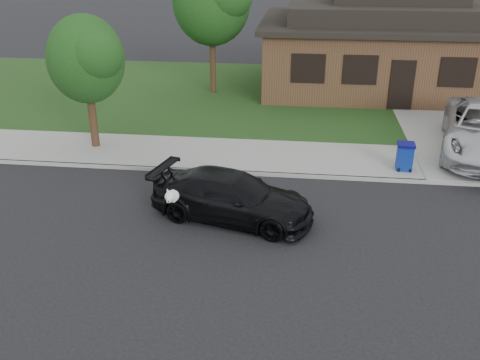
# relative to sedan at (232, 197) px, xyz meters

# --- Properties ---
(ground) EXTENTS (120.00, 120.00, 0.00)m
(ground) POSITION_rel_sedan_xyz_m (1.93, -0.56, -0.64)
(ground) COLOR black
(ground) RESTS_ON ground
(sidewalk) EXTENTS (60.00, 3.00, 0.12)m
(sidewalk) POSITION_rel_sedan_xyz_m (1.93, 4.44, -0.58)
(sidewalk) COLOR gray
(sidewalk) RESTS_ON ground
(curb) EXTENTS (60.00, 0.12, 0.12)m
(curb) POSITION_rel_sedan_xyz_m (1.93, 2.94, -0.58)
(curb) COLOR gray
(curb) RESTS_ON ground
(lawn) EXTENTS (60.00, 13.00, 0.13)m
(lawn) POSITION_rel_sedan_xyz_m (1.93, 12.44, -0.58)
(lawn) COLOR #193814
(lawn) RESTS_ON ground
(driveway) EXTENTS (4.50, 13.00, 0.14)m
(driveway) POSITION_rel_sedan_xyz_m (7.93, 9.44, -0.57)
(driveway) COLOR gray
(driveway) RESTS_ON ground
(sedan) EXTENTS (4.71, 2.83, 1.28)m
(sedan) POSITION_rel_sedan_xyz_m (0.00, 0.00, 0.00)
(sedan) COLOR black
(sedan) RESTS_ON ground
(recycling_bin) EXTENTS (0.56, 0.59, 0.89)m
(recycling_bin) POSITION_rel_sedan_xyz_m (5.10, 3.74, -0.07)
(recycling_bin) COLOR navy
(recycling_bin) RESTS_ON sidewalk
(house) EXTENTS (12.60, 8.60, 4.65)m
(house) POSITION_rel_sedan_xyz_m (5.93, 14.44, 1.49)
(house) COLOR #422B1C
(house) RESTS_ON ground
(tree_2) EXTENTS (2.73, 2.60, 4.59)m
(tree_2) POSITION_rel_sedan_xyz_m (-5.45, 4.55, 2.63)
(tree_2) COLOR #332114
(tree_2) RESTS_ON ground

